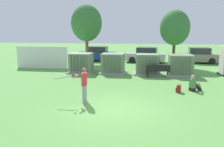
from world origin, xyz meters
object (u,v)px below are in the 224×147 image
Objects in this scene: transformer_mid_west at (113,64)px; backpack at (179,89)px; transformer_east at (181,65)px; batter at (83,83)px; transformer_west at (81,63)px; park_bench at (158,70)px; transformer_mid_east at (147,64)px; sports_ball at (75,112)px; parked_car_right_of_center at (198,56)px; seated_spectator at (194,85)px; parked_car_left_of_center at (146,55)px; parked_car_leftmost at (97,54)px.

transformer_mid_west reaches higher than backpack.
transformer_east is 1.21× the size of batter.
transformer_west is 1.14× the size of park_bench.
park_bench is at bearing -51.37° from transformer_mid_east.
backpack reaches higher than sports_ball.
parked_car_right_of_center is at bearing 69.79° from transformer_east.
seated_spectator is 0.22× the size of parked_car_left_of_center.
transformer_mid_east is (2.77, -0.02, 0.00)m from transformer_mid_west.
parked_car_leftmost is (-5.72, 7.49, -0.04)m from transformer_mid_east.
parked_car_left_of_center is at bearing 91.48° from transformer_mid_east.
sports_ball is (2.35, -9.50, -0.74)m from transformer_west.
parked_car_left_of_center is at bearing 79.03° from batter.
seated_spectator is at bearing 28.20° from batter.
batter is (2.31, -7.94, 0.19)m from transformer_west.
transformer_mid_west is at bearing 178.06° from transformer_east.
transformer_mid_east is at bearing 68.95° from batter.
parked_car_right_of_center is (10.71, 7.46, -0.04)m from transformer_west.
seated_spectator is (0.17, -4.77, -0.41)m from transformer_east.
seated_spectator is at bearing -55.82° from parked_car_leftmost.
sports_ball is at bearing -114.08° from park_bench.
parked_car_left_of_center is at bearing 80.17° from sports_ball.
sports_ball is 0.09× the size of seated_spectator.
batter is at bearing -125.56° from transformer_east.
parked_car_left_of_center is (2.59, 6.97, -0.04)m from transformer_mid_west.
transformer_mid_west is 1.00× the size of transformer_mid_east.
transformer_mid_west is 7.11m from backpack.
parked_car_leftmost and parked_car_right_of_center have the same top height.
transformer_mid_east is 0.48× the size of parked_car_left_of_center.
transformer_mid_west is 10.92m from parked_car_right_of_center.
transformer_east is at bearing -42.81° from parked_car_leftmost.
parked_car_leftmost is (-2.66, 17.09, 0.71)m from sports_ball.
seated_spectator is 12.27m from parked_car_left_of_center.
transformer_west is at bearing -126.35° from parked_car_left_of_center.
parked_car_left_of_center reaches higher than backpack.
transformer_west is 7.94m from transformer_east.
transformer_east is 4.77× the size of backpack.
park_bench is at bearing 65.92° from sports_ball.
parked_car_left_of_center is (2.88, 16.59, 0.71)m from sports_ball.
transformer_east and parked_car_left_of_center have the same top height.
transformer_west is at bearing 143.62° from backpack.
transformer_mid_east is 1.00× the size of transformer_east.
backpack is (4.56, -5.42, -0.57)m from transformer_mid_west.
transformer_mid_west is 2.18× the size of seated_spectator.
backpack is at bearing -80.96° from parked_car_left_of_center.
seated_spectator reaches higher than park_bench.
transformer_mid_west is 0.49× the size of parked_car_right_of_center.
batter reaches higher than park_bench.
batter reaches higher than parked_car_leftmost.
backpack is 13.25m from parked_car_right_of_center.
transformer_mid_west and parked_car_left_of_center have the same top height.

